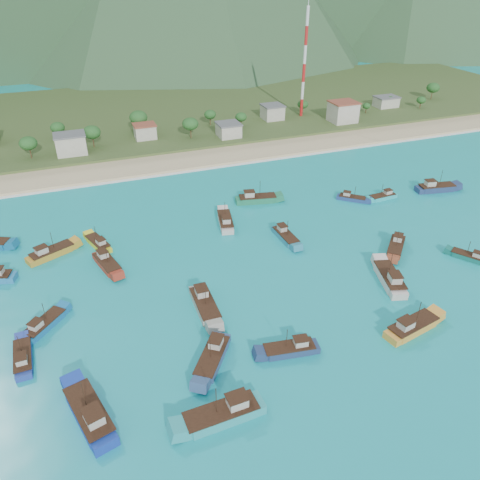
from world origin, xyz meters
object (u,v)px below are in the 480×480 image
object	(u,v)px
boat_16	(44,325)
boat_0	(290,350)
boat_3	(90,415)
boat_11	(390,279)
boat_1	(257,199)
radio_tower	(304,64)
boat_13	(223,415)
boat_12	(225,222)
boat_26	(396,247)
boat_7	(51,253)
boat_25	(205,305)
boat_21	(412,327)
boat_20	(107,264)
boat_5	(469,257)
boat_18	(212,358)
boat_23	(23,359)
boat_6	(436,188)
boat_10	(352,199)
boat_19	(98,244)
boat_4	(285,237)
boat_9	(383,197)

from	to	relation	value
boat_16	boat_0	bearing A→B (deg)	14.40
boat_3	boat_11	bearing A→B (deg)	-3.44
boat_16	boat_1	bearing A→B (deg)	74.42
radio_tower	boat_13	size ratio (longest dim) A/B	3.31
boat_1	boat_12	world-z (taller)	boat_1
boat_13	boat_26	world-z (taller)	boat_13
boat_7	boat_13	xyz separation A→B (m)	(23.13, -56.87, 0.18)
boat_1	boat_25	world-z (taller)	boat_25
boat_11	boat_21	bearing A→B (deg)	-94.46
boat_12	boat_25	distance (m)	34.57
boat_20	boat_21	distance (m)	65.63
boat_20	boat_26	size ratio (longest dim) A/B	1.14
boat_5	boat_11	bearing A→B (deg)	149.72
boat_18	boat_21	size ratio (longest dim) A/B	0.92
boat_1	boat_11	distance (m)	47.39
boat_25	boat_23	bearing A→B (deg)	5.29
boat_7	boat_0	bearing A→B (deg)	13.87
boat_0	boat_21	distance (m)	23.92
boat_0	boat_26	world-z (taller)	boat_26
boat_1	boat_6	distance (m)	54.29
boat_12	boat_16	world-z (taller)	boat_12
boat_10	boat_18	xyz separation A→B (m)	(-56.55, -45.95, 0.32)
boat_5	boat_19	bearing A→B (deg)	122.54
boat_21	radio_tower	bearing A→B (deg)	150.51
boat_1	boat_7	distance (m)	56.43
boat_5	boat_6	distance (m)	37.45
boat_0	boat_18	world-z (taller)	boat_18
boat_19	boat_20	distance (m)	9.81
boat_19	boat_18	bearing A→B (deg)	-92.18
boat_7	boat_6	bearing A→B (deg)	63.64
boat_1	boat_4	world-z (taller)	boat_1
radio_tower	boat_12	bearing A→B (deg)	-128.34
boat_6	boat_25	bearing A→B (deg)	-60.35
boat_10	boat_11	size ratio (longest dim) A/B	0.62
boat_0	boat_13	bearing A→B (deg)	128.78
boat_9	boat_10	xyz separation A→B (m)	(-8.86, 2.35, -0.04)
boat_18	boat_26	bearing A→B (deg)	-123.92
boat_3	boat_13	xyz separation A→B (m)	(18.76, -6.95, -0.05)
boat_9	boat_26	world-z (taller)	boat_26
boat_3	boat_20	world-z (taller)	boat_3
boat_0	boat_4	world-z (taller)	boat_4
boat_9	boat_19	xyz separation A→B (m)	(-79.86, 2.15, 0.07)
boat_13	boat_18	xyz separation A→B (m)	(2.08, 11.83, -0.14)
boat_11	boat_9	bearing A→B (deg)	72.82
boat_10	boat_18	bearing A→B (deg)	-9.79
radio_tower	boat_25	bearing A→B (deg)	-125.05
boat_7	boat_18	xyz separation A→B (m)	(25.21, -45.04, 0.03)
boat_16	boat_20	xyz separation A→B (m)	(13.52, 16.73, 0.09)
radio_tower	boat_0	world-z (taller)	radio_tower
boat_11	boat_20	world-z (taller)	boat_11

